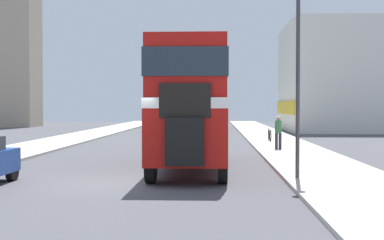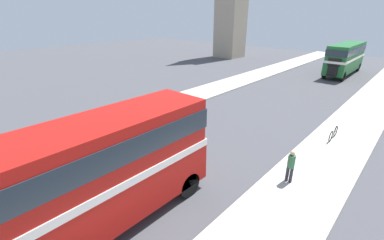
{
  "view_description": "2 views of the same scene",
  "coord_description": "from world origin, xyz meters",
  "views": [
    {
      "loc": [
        2.92,
        -15.63,
        2.28
      ],
      "look_at": [
        2.09,
        3.63,
        1.77
      ],
      "focal_mm": 50.0,
      "sensor_mm": 36.0,
      "label": 1
    },
    {
      "loc": [
        9.55,
        0.37,
        7.56
      ],
      "look_at": [
        0.0,
        10.85,
        1.66
      ],
      "focal_mm": 24.0,
      "sensor_mm": 36.0,
      "label": 2
    }
  ],
  "objects": [
    {
      "name": "bicycle_on_pavement",
      "position": [
        6.28,
        17.36,
        0.48
      ],
      "size": [
        0.05,
        1.76,
        0.78
      ],
      "color": "black",
      "rests_on": "sidewalk_right"
    },
    {
      "name": "bus_distant",
      "position": [
        1.44,
        39.03,
        2.41
      ],
      "size": [
        2.43,
        10.1,
        4.02
      ],
      "color": "#1E602D",
      "rests_on": "ground_plane"
    },
    {
      "name": "double_decker_bus",
      "position": [
        2.09,
        3.61,
        2.58
      ],
      "size": [
        2.41,
        9.4,
        4.33
      ],
      "color": "#B2140F",
      "rests_on": "ground_plane"
    },
    {
      "name": "pedestrian_walking",
      "position": [
        6.07,
        11.05,
        1.05
      ],
      "size": [
        0.33,
        0.33,
        1.64
      ],
      "color": "#282833",
      "rests_on": "sidewalk_right"
    }
  ]
}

